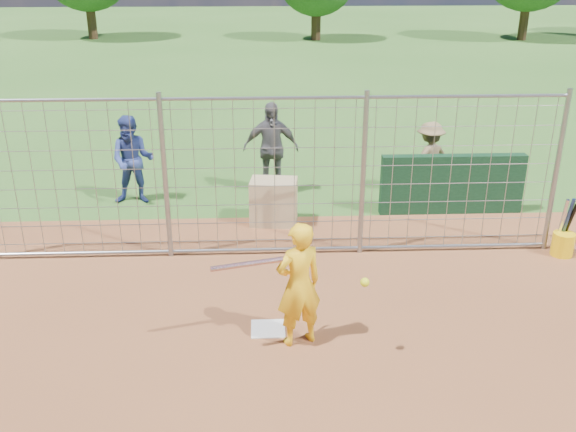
{
  "coord_description": "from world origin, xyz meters",
  "views": [
    {
      "loc": [
        -0.06,
        -7.19,
        4.48
      ],
      "look_at": [
        0.3,
        0.8,
        1.15
      ],
      "focal_mm": 40.0,
      "sensor_mm": 36.0,
      "label": 1
    }
  ],
  "objects_px": {
    "batter": "(299,285)",
    "bystander_b": "(271,148)",
    "bystander_c": "(429,159)",
    "equipment_bin": "(274,202)",
    "bucket_with_bats": "(563,241)",
    "bystander_a": "(133,160)"
  },
  "relations": [
    {
      "from": "bystander_b",
      "to": "bystander_c",
      "type": "bearing_deg",
      "value": -3.85
    },
    {
      "from": "batter",
      "to": "equipment_bin",
      "type": "xyz_separation_m",
      "value": [
        -0.21,
        3.74,
        -0.4
      ]
    },
    {
      "from": "bystander_b",
      "to": "bucket_with_bats",
      "type": "height_order",
      "value": "bystander_b"
    },
    {
      "from": "batter",
      "to": "bystander_b",
      "type": "xyz_separation_m",
      "value": [
        -0.23,
        5.27,
        0.12
      ]
    },
    {
      "from": "bystander_c",
      "to": "bystander_b",
      "type": "bearing_deg",
      "value": -31.28
    },
    {
      "from": "bystander_b",
      "to": "equipment_bin",
      "type": "xyz_separation_m",
      "value": [
        0.02,
        -1.53,
        -0.52
      ]
    },
    {
      "from": "bystander_b",
      "to": "bystander_c",
      "type": "xyz_separation_m",
      "value": [
        3.06,
        -0.24,
        -0.18
      ]
    },
    {
      "from": "equipment_bin",
      "to": "bucket_with_bats",
      "type": "distance_m",
      "value": 4.77
    },
    {
      "from": "bystander_b",
      "to": "bucket_with_bats",
      "type": "relative_size",
      "value": 1.88
    },
    {
      "from": "equipment_bin",
      "to": "bucket_with_bats",
      "type": "xyz_separation_m",
      "value": [
        4.52,
        -1.5,
        -0.15
      ]
    },
    {
      "from": "bystander_c",
      "to": "bucket_with_bats",
      "type": "xyz_separation_m",
      "value": [
        1.48,
        -2.79,
        -0.49
      ]
    },
    {
      "from": "bystander_a",
      "to": "bystander_c",
      "type": "relative_size",
      "value": 1.15
    },
    {
      "from": "bystander_a",
      "to": "equipment_bin",
      "type": "distance_m",
      "value": 2.87
    },
    {
      "from": "bystander_c",
      "to": "equipment_bin",
      "type": "bearing_deg",
      "value": -3.84
    },
    {
      "from": "bystander_a",
      "to": "batter",
      "type": "bearing_deg",
      "value": -58.09
    },
    {
      "from": "batter",
      "to": "bystander_a",
      "type": "relative_size",
      "value": 0.95
    },
    {
      "from": "batter",
      "to": "bystander_b",
      "type": "distance_m",
      "value": 5.28
    },
    {
      "from": "batter",
      "to": "bucket_with_bats",
      "type": "distance_m",
      "value": 4.89
    },
    {
      "from": "bystander_a",
      "to": "bystander_c",
      "type": "bearing_deg",
      "value": 3.58
    },
    {
      "from": "equipment_bin",
      "to": "batter",
      "type": "bearing_deg",
      "value": -79.59
    },
    {
      "from": "bystander_b",
      "to": "bystander_c",
      "type": "height_order",
      "value": "bystander_b"
    },
    {
      "from": "bystander_a",
      "to": "bystander_c",
      "type": "distance_m",
      "value": 5.66
    }
  ]
}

